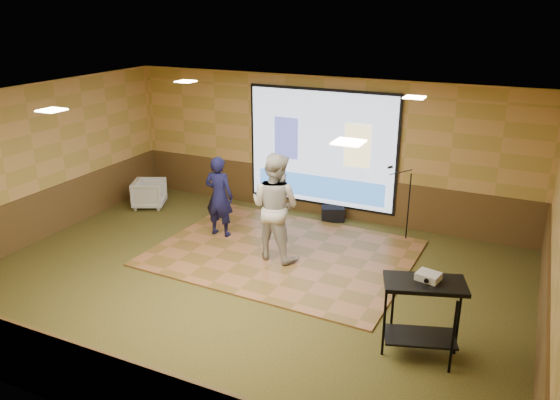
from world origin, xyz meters
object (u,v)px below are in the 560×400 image
at_px(player_left, 219,196).
at_px(banquet_chair, 149,194).
at_px(mic_stand, 405,216).
at_px(duffel_bag, 333,214).
at_px(av_table, 423,303).
at_px(dance_floor, 283,253).
at_px(projector, 428,276).
at_px(player_right, 275,207).
at_px(projector_screen, 321,150).

relative_size(player_left, banquet_chair, 2.33).
bearing_deg(mic_stand, duffel_bag, 169.80).
bearing_deg(av_table, dance_floor, 145.31).
height_order(dance_floor, mic_stand, mic_stand).
distance_m(av_table, projector, 0.36).
bearing_deg(av_table, player_right, 148.99).
xyz_separation_m(projector, banquet_chair, (-6.75, 2.92, -0.81)).
relative_size(player_right, av_table, 1.81).
height_order(dance_floor, av_table, av_table).
xyz_separation_m(projector_screen, mic_stand, (1.98, -0.54, -0.98)).
xyz_separation_m(player_left, duffel_bag, (1.74, 1.75, -0.69)).
height_order(projector, mic_stand, mic_stand).
xyz_separation_m(dance_floor, player_left, (-1.48, 0.21, 0.82)).
distance_m(projector, banquet_chair, 7.40).
distance_m(player_right, banquet_chair, 4.00).
bearing_deg(duffel_bag, av_table, -56.27).
bearing_deg(av_table, projector_screen, 126.10).
xyz_separation_m(projector, duffel_bag, (-2.68, 3.92, -0.98)).
xyz_separation_m(dance_floor, av_table, (2.93, -2.03, 0.76)).
distance_m(player_right, av_table, 3.48).
xyz_separation_m(mic_stand, duffel_bag, (-1.60, 0.35, -0.34)).
height_order(player_left, av_table, player_left).
xyz_separation_m(dance_floor, banquet_chair, (-3.80, 0.96, 0.30)).
relative_size(projector_screen, mic_stand, 2.25).
distance_m(dance_floor, projector, 3.71).
distance_m(player_left, player_right, 1.51).
bearing_deg(player_left, dance_floor, 169.19).
distance_m(projector_screen, dance_floor, 2.60).
relative_size(dance_floor, mic_stand, 3.11).
bearing_deg(mic_stand, dance_floor, -137.01).
relative_size(projector_screen, player_left, 2.06).
relative_size(projector, banquet_chair, 0.41).
bearing_deg(banquet_chair, duffel_bag, -100.58).
bearing_deg(player_right, dance_floor, -93.34).
relative_size(projector_screen, player_right, 1.70).
height_order(banquet_chair, duffel_bag, banquet_chair).
relative_size(dance_floor, banquet_chair, 6.62).
bearing_deg(av_table, banquet_chair, 156.06).
bearing_deg(projector, duffel_bag, 136.77).
bearing_deg(player_left, projector_screen, -127.80).
bearing_deg(duffel_bag, player_right, -98.08).
bearing_deg(projector_screen, projector, -53.25).
xyz_separation_m(projector_screen, duffel_bag, (0.38, -0.19, -1.33)).
xyz_separation_m(banquet_chair, duffel_bag, (4.07, 1.00, -0.17)).
xyz_separation_m(player_left, projector, (4.43, -2.17, 0.29)).
distance_m(projector_screen, av_table, 5.21).
xyz_separation_m(projector, mic_stand, (-1.08, 3.57, -0.64)).
bearing_deg(dance_floor, projector, -33.54).
bearing_deg(mic_stand, banquet_chair, -171.27).
relative_size(dance_floor, duffel_bag, 9.60).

